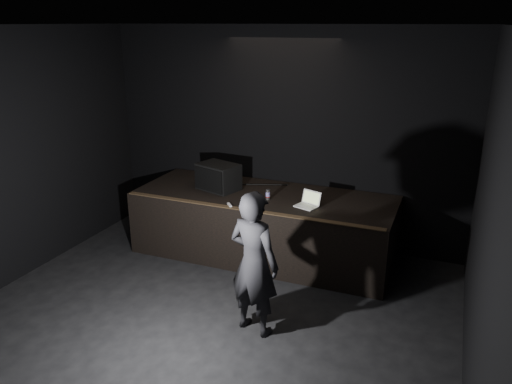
{
  "coord_description": "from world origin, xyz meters",
  "views": [
    {
      "loc": [
        2.62,
        -4.05,
        3.53
      ],
      "look_at": [
        0.04,
        2.3,
        1.19
      ],
      "focal_mm": 35.0,
      "sensor_mm": 36.0,
      "label": 1
    }
  ],
  "objects_px": {
    "laptop": "(308,202)",
    "beer_can": "(268,195)",
    "person": "(254,263)",
    "stage_riser": "(264,225)",
    "stage_monitor": "(218,177)"
  },
  "relations": [
    {
      "from": "stage_riser",
      "to": "laptop",
      "type": "bearing_deg",
      "value": -16.18
    },
    {
      "from": "laptop",
      "to": "beer_can",
      "type": "height_order",
      "value": "laptop"
    },
    {
      "from": "person",
      "to": "beer_can",
      "type": "bearing_deg",
      "value": -60.97
    },
    {
      "from": "stage_monitor",
      "to": "person",
      "type": "distance_m",
      "value": 2.44
    },
    {
      "from": "laptop",
      "to": "beer_can",
      "type": "xyz_separation_m",
      "value": [
        -0.65,
        0.04,
        0.02
      ]
    },
    {
      "from": "beer_can",
      "to": "laptop",
      "type": "bearing_deg",
      "value": -3.98
    },
    {
      "from": "laptop",
      "to": "beer_can",
      "type": "relative_size",
      "value": 2.45
    },
    {
      "from": "beer_can",
      "to": "person",
      "type": "distance_m",
      "value": 1.89
    },
    {
      "from": "person",
      "to": "stage_monitor",
      "type": "bearing_deg",
      "value": -41.03
    },
    {
      "from": "stage_riser",
      "to": "beer_can",
      "type": "height_order",
      "value": "beer_can"
    },
    {
      "from": "stage_riser",
      "to": "person",
      "type": "relative_size",
      "value": 2.26
    },
    {
      "from": "laptop",
      "to": "person",
      "type": "xyz_separation_m",
      "value": [
        -0.13,
        -1.76,
        -0.17
      ]
    },
    {
      "from": "stage_monitor",
      "to": "laptop",
      "type": "bearing_deg",
      "value": 10.21
    },
    {
      "from": "stage_riser",
      "to": "person",
      "type": "height_order",
      "value": "person"
    },
    {
      "from": "laptop",
      "to": "beer_can",
      "type": "distance_m",
      "value": 0.65
    }
  ]
}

